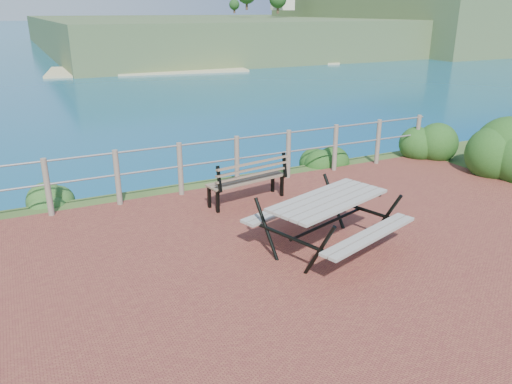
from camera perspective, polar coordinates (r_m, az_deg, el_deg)
ground at (r=7.21m, az=8.84°, el=-7.37°), size 10.00×7.00×0.12m
ocean at (r=205.25m, az=-26.27°, el=17.30°), size 1200.00×1200.00×0.00m
safety_railing at (r=9.72m, az=-2.20°, el=3.84°), size 9.40×0.10×1.00m
distant_bay at (r=272.89m, az=15.14°, el=18.51°), size 290.00×232.36×24.00m
picnic_table at (r=7.20m, az=8.19°, el=-2.99°), size 1.99×1.54×0.78m
park_bench at (r=8.88m, az=-1.09°, el=2.18°), size 1.55×0.62×0.85m
shrub_right_front at (r=12.13m, az=26.32°, el=2.21°), size 1.50×1.50×2.13m
shrub_right_edge at (r=12.53m, az=18.94°, el=3.77°), size 1.00×1.00×1.43m
shrub_lip_west at (r=9.78m, az=-21.82°, el=-1.09°), size 0.78×0.78×0.52m
shrub_lip_east at (r=11.50m, az=8.01°, el=3.27°), size 0.79×0.79×0.53m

